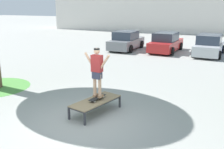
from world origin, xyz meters
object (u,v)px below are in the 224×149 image
(skater, at_px, (97,69))
(car_grey, at_px, (126,41))
(skateboard, at_px, (97,98))
(skate_box, at_px, (96,102))
(car_silver, at_px, (209,46))
(car_red, at_px, (166,43))

(skater, xyz_separation_m, car_grey, (-3.26, 12.56, -0.84))
(skateboard, xyz_separation_m, skater, (0.00, 0.00, 0.99))
(skate_box, relative_size, car_silver, 0.47)
(skater, bearing_deg, car_grey, 104.55)
(car_silver, bearing_deg, skater, -103.89)
(car_grey, height_order, car_red, same)
(skater, distance_m, car_grey, 13.00)
(skater, xyz_separation_m, car_silver, (3.08, 12.45, -0.84))
(car_red, bearing_deg, skateboard, -89.59)
(car_grey, bearing_deg, car_silver, -1.00)
(skater, distance_m, car_red, 12.79)
(skateboard, distance_m, car_red, 12.76)
(car_red, xyz_separation_m, car_silver, (3.17, -0.31, 0.00))
(skateboard, bearing_deg, skater, 81.24)
(skater, bearing_deg, skateboard, -98.76)
(car_red, bearing_deg, car_silver, -5.64)
(skate_box, distance_m, skater, 1.12)
(car_grey, bearing_deg, skater, -75.45)
(skater, xyz_separation_m, car_red, (-0.09, 12.76, -0.84))
(skater, relative_size, car_silver, 0.39)
(skate_box, height_order, car_silver, car_silver)
(skateboard, bearing_deg, skate_box, -105.73)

